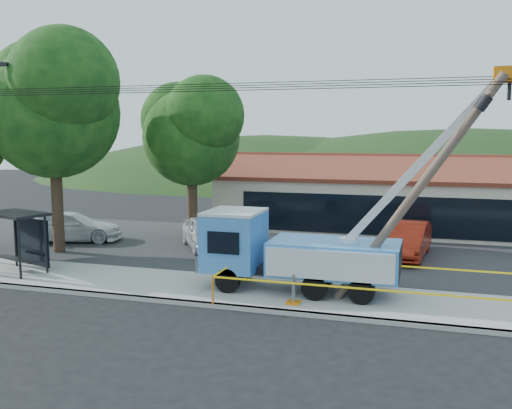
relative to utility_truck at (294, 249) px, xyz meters
The scene contains 16 objects.
ground 4.93m from the utility_truck, 98.96° to the right, with size 120.00×120.00×0.00m, color black.
curb 3.04m from the utility_truck, 106.26° to the right, with size 60.00×0.25×0.15m, color #A5A39A.
sidewalk 1.86m from the utility_truck, 141.47° to the right, with size 60.00×4.00×0.15m, color #A5A39A.
parking_lot 7.64m from the utility_truck, 95.55° to the left, with size 60.00×12.00×0.10m, color #28282B.
strip_mall 15.75m from the utility_truck, 77.99° to the left, with size 22.50×8.53×4.67m.
tree_west_near 14.41m from the utility_truck, 164.93° to the left, with size 7.56×6.72×10.80m.
tree_lot 12.29m from the utility_truck, 132.50° to the left, with size 6.30×5.60×8.94m.
hill_west 52.85m from the utility_truck, 107.32° to the left, with size 78.40×56.00×28.00m, color #173513.
hill_center 51.30m from the utility_truck, 79.57° to the left, with size 89.60×64.00×32.00m, color #173513.
utility_truck is the anchor object (origin of this frame).
leaning_pole 5.29m from the utility_truck, ahead, with size 5.38×1.70×7.82m.
bus_shelter 11.63m from the utility_truck, behind, with size 2.99×2.35×2.53m.
caution_tape 3.17m from the utility_truck, 17.17° to the right, with size 10.35×3.53×1.02m.
car_silver 9.03m from the utility_truck, 133.76° to the left, with size 1.90×4.73×1.61m, color silver.
car_red 8.30m from the utility_truck, 62.48° to the left, with size 1.77×5.06×1.67m, color #9B200F.
car_white 15.17m from the utility_truck, 156.45° to the left, with size 2.18×5.37×1.56m, color white.
Camera 1 is at (5.43, -15.61, 6.00)m, focal length 40.00 mm.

